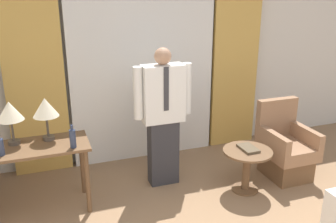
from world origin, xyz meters
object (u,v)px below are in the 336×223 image
table_lamp_left (10,112)px  bottle_by_lamp (0,147)px  person (163,113)px  book (248,148)px  table_lamp_right (45,109)px  desk (33,157)px  armchair (285,150)px  side_table (247,163)px  bottle_near_edge (73,138)px

table_lamp_left → bottle_by_lamp: size_ratio=2.17×
table_lamp_left → person: size_ratio=0.28×
table_lamp_left → book: table_lamp_left is taller
table_lamp_right → bottle_by_lamp: table_lamp_right is taller
desk → table_lamp_right: 0.51m
desk → table_lamp_left: (-0.17, 0.12, 0.46)m
table_lamp_left → armchair: size_ratio=0.49×
table_lamp_right → side_table: table_lamp_right is taller
armchair → book: bearing=-166.2°
bottle_by_lamp → side_table: bearing=-5.9°
table_lamp_left → side_table: bearing=-11.5°
bottle_near_edge → book: (1.90, -0.19, -0.32)m
bottle_by_lamp → desk: bearing=23.4°
bottle_by_lamp → armchair: (3.20, -0.09, -0.49)m
person → table_lamp_left: bearing=-179.7°
book → desk: bearing=171.0°
desk → bottle_by_lamp: 0.37m
bottle_near_edge → person: bearing=15.7°
table_lamp_right → book: (2.12, -0.48, -0.56)m
desk → side_table: bearing=-9.5°
book → table_lamp_left: bearing=169.0°
desk → bottle_near_edge: (0.39, -0.17, 0.22)m
table_lamp_left → bottle_by_lamp: table_lamp_left is taller
desk → armchair: armchair is taller
side_table → book: bearing=51.4°
bottle_near_edge → side_table: size_ratio=0.43×
person → book: person is taller
table_lamp_left → person: person is taller
table_lamp_right → bottle_near_edge: 0.44m
table_lamp_right → book: size_ratio=1.75×
person → desk: bearing=-175.1°
armchair → book: 0.68m
desk → person: 1.47m
bottle_by_lamp → side_table: bottle_by_lamp is taller
armchair → table_lamp_left: bearing=174.0°
bottle_by_lamp → armchair: bottle_by_lamp is taller
table_lamp_left → armchair: bearing=-6.0°
person → table_lamp_right: bearing=-179.6°
armchair → desk: bearing=175.9°
table_lamp_left → table_lamp_right: 0.34m
armchair → book: size_ratio=3.61×
table_lamp_right → bottle_by_lamp: 0.57m
bottle_near_edge → armchair: 2.58m
bottle_by_lamp → side_table: (2.55, -0.26, -0.49)m
desk → table_lamp_right: table_lamp_right is taller
table_lamp_right → book: table_lamp_right is taller
table_lamp_right → bottle_near_edge: table_lamp_right is taller
table_lamp_right → person: person is taller
person → book: 1.05m
desk → bottle_near_edge: bearing=-23.6°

